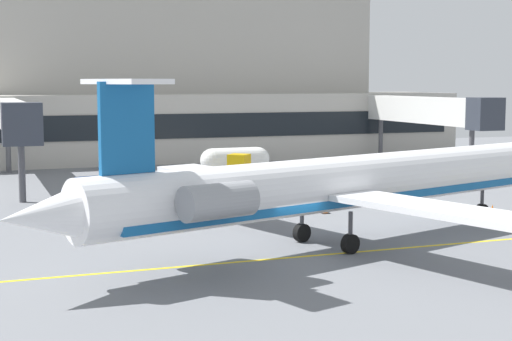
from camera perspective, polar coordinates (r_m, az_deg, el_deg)
name	(u,v)px	position (r m, az deg, el deg)	size (l,w,h in m)	color
ground	(295,258)	(34.88, 2.87, -6.43)	(120.00, 120.00, 0.11)	slate
terminal_building	(124,93)	(79.07, -9.59, 5.61)	(77.08, 12.02, 17.75)	#B7B2A8
jet_bridge_west	(430,111)	(72.40, 12.61, 4.25)	(2.40, 19.46, 6.48)	silver
jet_bridge_east	(14,118)	(59.68, -17.28, 3.65)	(2.40, 21.93, 6.47)	silver
regional_jet	(340,184)	(37.10, 6.12, -1.00)	(32.24, 26.67, 7.86)	white
baggage_tug	(86,194)	(48.53, -12.28, -1.71)	(2.55, 4.11, 2.05)	#1E4CB2
pushback_tractor	(246,171)	(59.40, -0.70, -0.02)	(3.69, 3.53, 2.25)	#E5B20C
fuel_tank	(235,160)	(64.66, -1.53, 0.78)	(5.99, 2.05, 2.32)	white
safety_cone_alpha	(148,215)	(44.59, -7.88, -3.25)	(0.47, 0.47, 0.55)	orange
safety_cone_bravo	(325,209)	(46.38, 5.08, -2.83)	(0.47, 0.47, 0.55)	orange
safety_cone_charlie	(492,210)	(47.99, 16.87, -2.77)	(0.47, 0.47, 0.55)	orange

